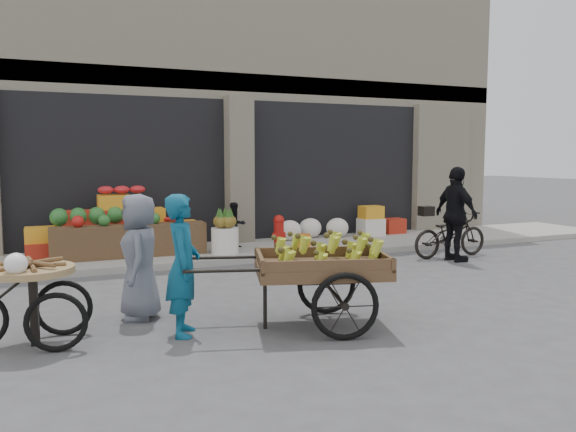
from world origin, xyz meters
name	(u,v)px	position (x,y,z in m)	size (l,w,h in m)	color
ground	(351,299)	(0.00, 0.00, 0.00)	(80.00, 80.00, 0.00)	#424244
sidewalk	(253,250)	(0.00, 4.10, 0.06)	(18.00, 2.20, 0.12)	gray
building	(203,104)	(0.00, 8.03, 3.37)	(14.00, 6.45, 7.00)	beige
fruit_display	(126,225)	(-2.48, 4.38, 0.67)	(3.10, 1.12, 1.24)	#AB2717
pineapple_bin	(225,241)	(-0.75, 3.60, 0.37)	(0.52, 0.52, 0.50)	silver
fire_hydrant	(279,231)	(0.35, 3.55, 0.50)	(0.22, 0.22, 0.71)	#A5140F
orange_bucket	(303,242)	(0.85, 3.50, 0.27)	(0.32, 0.32, 0.30)	orange
right_bay_goods	(350,224)	(2.61, 4.70, 0.41)	(3.35, 0.60, 0.70)	silver
seated_person	(235,225)	(-0.35, 4.20, 0.58)	(0.45, 0.35, 0.93)	black
banana_cart	(317,262)	(-1.01, -0.97, 0.77)	(2.70, 1.65, 1.06)	brown
vendor_woman	(183,265)	(-2.49, -0.65, 0.79)	(0.57, 0.38, 1.57)	navy
tricycle_cart	(32,293)	(-4.02, -0.40, 0.57)	(1.45, 0.95, 0.95)	#9E7F51
vendor_grey	(139,257)	(-2.84, 0.19, 0.77)	(0.75, 0.49, 1.53)	slate
bicycle	(450,234)	(3.43, 2.14, 0.45)	(0.60, 1.72, 0.90)	black
cyclist	(456,214)	(3.23, 1.74, 0.90)	(1.05, 0.44, 1.79)	black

